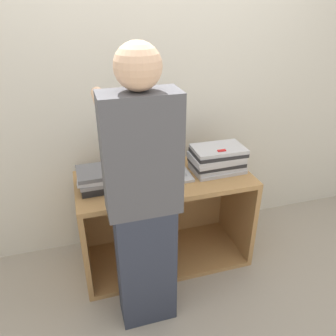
# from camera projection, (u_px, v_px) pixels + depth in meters

# --- Properties ---
(ground_plane) EXTENTS (12.00, 12.00, 0.00)m
(ground_plane) POSITION_uv_depth(u_px,v_px,m) (176.00, 282.00, 2.42)
(ground_plane) COLOR #9E9384
(wall_back) EXTENTS (8.00, 0.05, 2.40)m
(wall_back) POSITION_uv_depth(u_px,v_px,m) (150.00, 99.00, 2.44)
(wall_back) COLOR beige
(wall_back) RESTS_ON ground_plane
(cart) EXTENTS (1.25, 0.57, 0.73)m
(cart) POSITION_uv_depth(u_px,v_px,m) (162.00, 214.00, 2.55)
(cart) COLOR #A87A47
(cart) RESTS_ON ground_plane
(laptop_open) EXTENTS (0.37, 0.36, 0.23)m
(laptop_open) POSITION_uv_depth(u_px,v_px,m) (162.00, 168.00, 2.35)
(laptop_open) COLOR #B7B7BC
(laptop_open) RESTS_ON cart
(laptop_stack_left) EXTENTS (0.39, 0.26, 0.13)m
(laptop_stack_left) POSITION_uv_depth(u_px,v_px,m) (107.00, 177.00, 2.19)
(laptop_stack_left) COLOR #232326
(laptop_stack_left) RESTS_ON cart
(laptop_stack_right) EXTENTS (0.39, 0.26, 0.18)m
(laptop_stack_right) POSITION_uv_depth(u_px,v_px,m) (217.00, 159.00, 2.38)
(laptop_stack_right) COLOR #B7B7BC
(laptop_stack_right) RESTS_ON cart
(person) EXTENTS (0.40, 0.53, 1.71)m
(person) POSITION_uv_depth(u_px,v_px,m) (143.00, 203.00, 1.80)
(person) COLOR #2D3342
(person) RESTS_ON ground_plane
(inventory_tag) EXTENTS (0.06, 0.02, 0.01)m
(inventory_tag) POSITION_uv_depth(u_px,v_px,m) (222.00, 151.00, 2.29)
(inventory_tag) COLOR red
(inventory_tag) RESTS_ON laptop_stack_right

